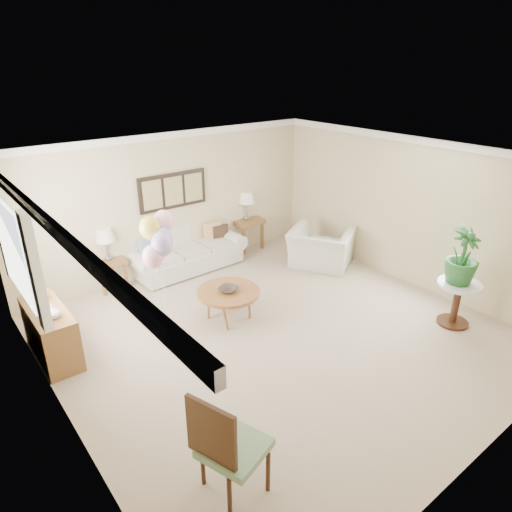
# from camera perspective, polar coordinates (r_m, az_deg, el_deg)

# --- Properties ---
(ground_plane) EXTENTS (6.00, 6.00, 0.00)m
(ground_plane) POSITION_cam_1_polar(r_m,az_deg,el_deg) (6.90, 2.73, -9.73)
(ground_plane) COLOR tan
(room_shell) EXTENTS (6.04, 6.04, 2.60)m
(room_shell) POSITION_cam_1_polar(r_m,az_deg,el_deg) (6.15, 1.68, 3.03)
(room_shell) COLOR #C8B88F
(room_shell) RESTS_ON ground
(wall_art_triptych) EXTENTS (1.35, 0.06, 0.65)m
(wall_art_triptych) POSITION_cam_1_polar(r_m,az_deg,el_deg) (8.52, -10.33, 8.02)
(wall_art_triptych) COLOR black
(wall_art_triptych) RESTS_ON ground
(sofa) EXTENTS (2.28, 0.89, 0.83)m
(sofa) POSITION_cam_1_polar(r_m,az_deg,el_deg) (8.88, -8.68, 0.41)
(sofa) COLOR silver
(sofa) RESTS_ON ground
(end_table_left) EXTENTS (0.51, 0.47, 0.56)m
(end_table_left) POSITION_cam_1_polar(r_m,az_deg,el_deg) (8.36, -17.89, -0.96)
(end_table_left) COLOR brown
(end_table_left) RESTS_ON ground
(end_table_right) EXTENTS (0.61, 0.55, 0.66)m
(end_table_right) POSITION_cam_1_polar(r_m,az_deg,el_deg) (9.65, -1.16, 4.06)
(end_table_right) COLOR brown
(end_table_right) RESTS_ON ground
(lamp_left) EXTENTS (0.32, 0.32, 0.57)m
(lamp_left) POSITION_cam_1_polar(r_m,az_deg,el_deg) (8.17, -18.34, 2.37)
(lamp_left) COLOR gray
(lamp_left) RESTS_ON end_table_left
(lamp_right) EXTENTS (0.33, 0.33, 0.58)m
(lamp_right) POSITION_cam_1_polar(r_m,az_deg,el_deg) (9.48, -1.19, 7.21)
(lamp_right) COLOR gray
(lamp_right) RESTS_ON end_table_right
(coffee_table) EXTENTS (0.97, 0.97, 0.49)m
(coffee_table) POSITION_cam_1_polar(r_m,az_deg,el_deg) (7.05, -3.47, -4.63)
(coffee_table) COLOR brown
(coffee_table) RESTS_ON ground
(decor_bowl) EXTENTS (0.38, 0.38, 0.07)m
(decor_bowl) POSITION_cam_1_polar(r_m,az_deg,el_deg) (6.99, -3.48, -4.21)
(decor_bowl) COLOR #302823
(decor_bowl) RESTS_ON coffee_table
(armchair) EXTENTS (1.43, 1.49, 0.75)m
(armchair) POSITION_cam_1_polar(r_m,az_deg,el_deg) (8.96, 8.06, 0.98)
(armchair) COLOR silver
(armchair) RESTS_ON ground
(side_table) EXTENTS (0.64, 0.64, 0.70)m
(side_table) POSITION_cam_1_polar(r_m,az_deg,el_deg) (7.52, 23.94, -4.29)
(side_table) COLOR silver
(side_table) RESTS_ON ground
(potted_plant) EXTENTS (0.52, 0.52, 0.86)m
(potted_plant) POSITION_cam_1_polar(r_m,az_deg,el_deg) (7.29, 24.44, -0.00)
(potted_plant) COLOR #215527
(potted_plant) RESTS_ON side_table
(accent_chair) EXTENTS (0.69, 0.69, 1.13)m
(accent_chair) POSITION_cam_1_polar(r_m,az_deg,el_deg) (4.45, -3.65, -22.51)
(accent_chair) COLOR gray
(accent_chair) RESTS_ON ground
(credenza) EXTENTS (0.46, 1.20, 0.74)m
(credenza) POSITION_cam_1_polar(r_m,az_deg,el_deg) (6.83, -24.25, -8.77)
(credenza) COLOR brown
(credenza) RESTS_ON ground
(vase_white) EXTENTS (0.20, 0.20, 0.18)m
(vase_white) POSITION_cam_1_polar(r_m,az_deg,el_deg) (6.36, -24.05, -6.38)
(vase_white) COLOR silver
(vase_white) RESTS_ON credenza
(vase_sage) EXTENTS (0.20, 0.20, 0.20)m
(vase_sage) POSITION_cam_1_polar(r_m,az_deg,el_deg) (6.87, -25.42, -4.25)
(vase_sage) COLOR silver
(vase_sage) RESTS_ON credenza
(balloon_cluster) EXTENTS (0.60, 0.56, 1.89)m
(balloon_cluster) POSITION_cam_1_polar(r_m,az_deg,el_deg) (6.23, -12.14, 2.14)
(balloon_cluster) COLOR gray
(balloon_cluster) RESTS_ON ground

